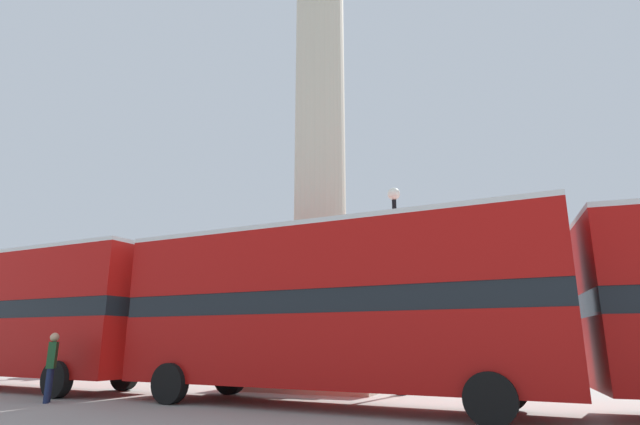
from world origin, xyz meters
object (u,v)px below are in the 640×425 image
equestrian_statue (139,335)px  pedestrian_near_lamp (52,363)px  monument_column (320,196)px  bus_b (23,313)px  street_lamp (397,277)px  bus_c (330,305)px

equestrian_statue → pedestrian_near_lamp: bearing=-44.4°
monument_column → pedestrian_near_lamp: monument_column is taller
bus_b → street_lamp: size_ratio=1.70×
bus_b → bus_c: (11.38, -0.35, -0.04)m
bus_c → equestrian_statue: equestrian_statue is taller
equestrian_statue → pedestrian_near_lamp: (6.54, -10.58, -0.82)m
bus_c → equestrian_statue: bearing=151.7°
monument_column → bus_c: (2.25, -4.89, -4.44)m
equestrian_statue → monument_column: bearing=-4.4°
monument_column → bus_b: 11.10m
street_lamp → pedestrian_near_lamp: size_ratio=3.62×
equestrian_statue → bus_b: bearing=-61.0°
monument_column → street_lamp: bearing=-25.7°
bus_b → bus_c: bearing=2.2°
equestrian_statue → street_lamp: size_ratio=1.01×
bus_b → street_lamp: street_lamp is taller
monument_column → pedestrian_near_lamp: 10.20m
bus_c → street_lamp: street_lamp is taller
bus_b → bus_c: bus_b is taller
monument_column → equestrian_statue: (-11.36, 3.77, -5.04)m
equestrian_statue → pedestrian_near_lamp: 12.47m
equestrian_statue → street_lamp: (14.57, -5.31, 1.65)m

